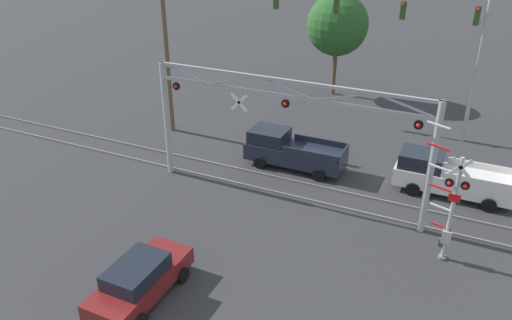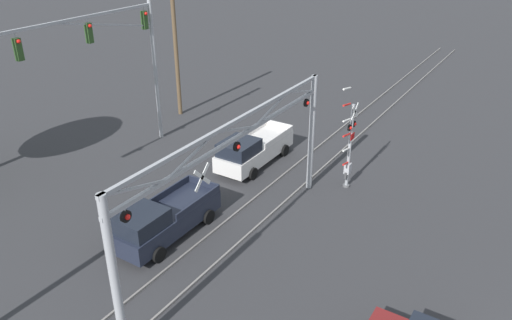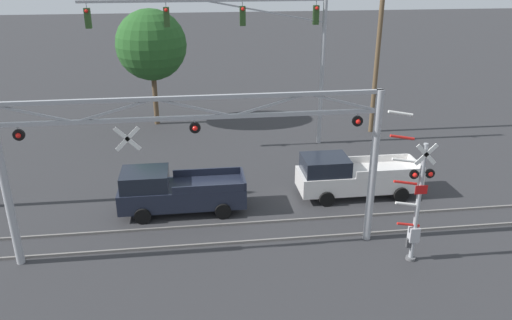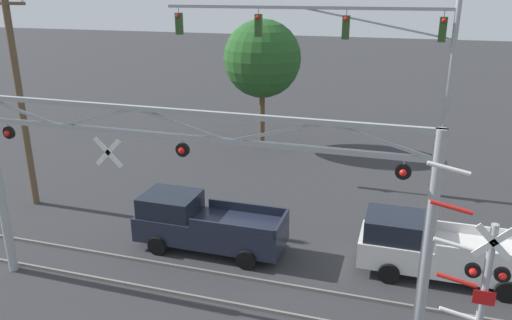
{
  "view_description": "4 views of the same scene",
  "coord_description": "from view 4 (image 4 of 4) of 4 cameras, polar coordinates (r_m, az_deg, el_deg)",
  "views": [
    {
      "loc": [
        7.64,
        -6.6,
        12.48
      ],
      "look_at": [
        -1.3,
        12.43,
        1.91
      ],
      "focal_mm": 35.0,
      "sensor_mm": 36.0,
      "label": 1
    },
    {
      "loc": [
        -13.99,
        3.0,
        12.74
      ],
      "look_at": [
        2.01,
        13.14,
        3.32
      ],
      "focal_mm": 35.0,
      "sensor_mm": 36.0,
      "label": 2
    },
    {
      "loc": [
        -0.03,
        -3.47,
        10.21
      ],
      "look_at": [
        2.43,
        15.38,
        2.46
      ],
      "focal_mm": 35.0,
      "sensor_mm": 36.0,
      "label": 3
    },
    {
      "loc": [
        5.62,
        1.16,
        8.96
      ],
      "look_at": [
        1.08,
        15.91,
        3.61
      ],
      "focal_mm": 35.0,
      "sensor_mm": 36.0,
      "label": 4
    }
  ],
  "objects": [
    {
      "name": "rail_track_near",
      "position": [
        15.86,
        -7.08,
        -15.23
      ],
      "size": [
        80.0,
        0.08,
        0.1
      ],
      "primitive_type": "cube",
      "color": "gray",
      "rests_on": "ground_plane"
    },
    {
      "name": "rail_track_far",
      "position": [
        16.96,
        -5.07,
        -12.66
      ],
      "size": [
        80.0,
        0.08,
        0.1
      ],
      "primitive_type": "cube",
      "color": "gray",
      "rests_on": "ground_plane"
    },
    {
      "name": "crossing_gantry",
      "position": [
        13.8,
        -8.26,
        -2.25
      ],
      "size": [
        13.18,
        0.3,
        5.96
      ],
      "color": "#9EA0A5",
      "rests_on": "ground_plane"
    },
    {
      "name": "crossing_signal_mast",
      "position": [
        12.16,
        23.66,
        -16.37
      ],
      "size": [
        1.87,
        0.35,
        5.7
      ],
      "color": "#9EA0A5",
      "rests_on": "ground_plane"
    },
    {
      "name": "traffic_signal_span",
      "position": [
        22.64,
        12.6,
        11.69
      ],
      "size": [
        12.98,
        0.39,
        8.73
      ],
      "color": "#9EA0A5",
      "rests_on": "ground_plane"
    },
    {
      "name": "pickup_truck_lead",
      "position": [
        18.12,
        -6.07,
        -7.29
      ],
      "size": [
        5.33,
        2.11,
        1.94
      ],
      "color": "#1E2333",
      "rests_on": "ground_plane"
    },
    {
      "name": "pickup_truck_following",
      "position": [
        17.43,
        19.96,
        -9.55
      ],
      "size": [
        5.52,
        2.11,
        1.94
      ],
      "color": "silver",
      "rests_on": "ground_plane"
    },
    {
      "name": "utility_pole_left",
      "position": [
        22.69,
        -25.34,
        6.3
      ],
      "size": [
        1.8,
        0.28,
        8.98
      ],
      "color": "brown",
      "rests_on": "ground_plane"
    },
    {
      "name": "background_tree_beyond_span",
      "position": [
        28.77,
        0.72,
        11.47
      ],
      "size": [
        4.4,
        4.4,
        7.35
      ],
      "color": "brown",
      "rests_on": "ground_plane"
    }
  ]
}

